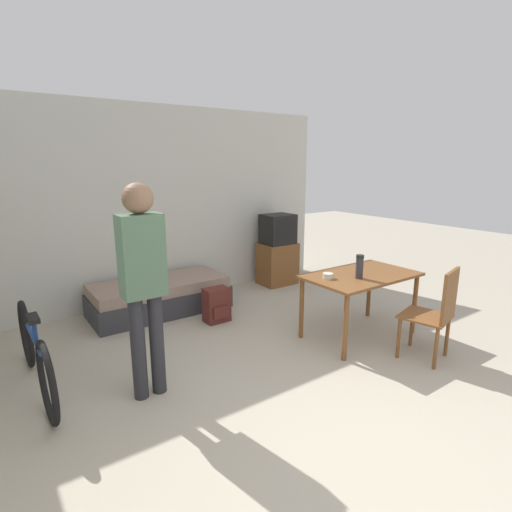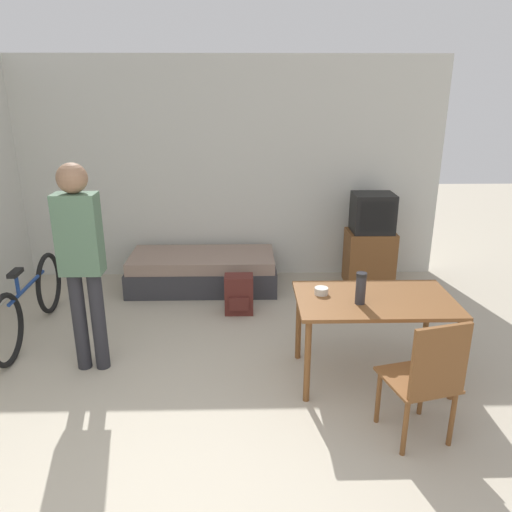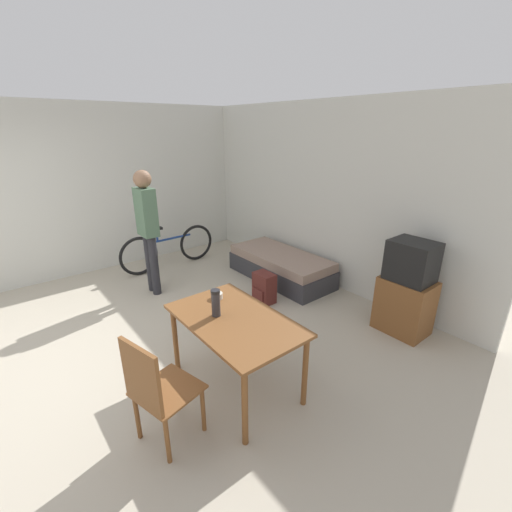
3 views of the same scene
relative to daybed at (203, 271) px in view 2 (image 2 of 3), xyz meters
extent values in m
plane|color=#B2A893|center=(0.11, -3.40, -0.21)|extent=(20.00, 20.00, 0.00)
cube|color=silver|center=(0.11, 0.50, 1.14)|extent=(5.70, 0.06, 2.70)
cube|color=#333338|center=(0.00, 0.00, -0.07)|extent=(1.77, 0.79, 0.29)
cube|color=gray|center=(0.00, 0.00, 0.15)|extent=(1.72, 0.76, 0.14)
cube|color=brown|center=(2.05, 0.10, 0.12)|extent=(0.57, 0.43, 0.67)
cube|color=black|center=(2.05, 0.10, 0.69)|extent=(0.48, 0.40, 0.47)
cube|color=black|center=(2.05, -0.09, 0.69)|extent=(0.40, 0.01, 0.36)
cube|color=brown|center=(1.56, -2.01, 0.50)|extent=(1.27, 0.77, 0.03)
cylinder|color=brown|center=(0.99, -2.34, 0.14)|extent=(0.05, 0.05, 0.70)
cylinder|color=brown|center=(2.14, -2.34, 0.14)|extent=(0.05, 0.05, 0.70)
cylinder|color=brown|center=(0.99, -1.69, 0.14)|extent=(0.05, 0.05, 0.70)
cylinder|color=brown|center=(2.14, -1.69, 0.14)|extent=(0.05, 0.05, 0.70)
cube|color=brown|center=(1.69, -2.74, 0.23)|extent=(0.53, 0.53, 0.02)
cube|color=brown|center=(1.74, -2.94, 0.49)|extent=(0.40, 0.13, 0.50)
cylinder|color=brown|center=(1.82, -2.53, 0.00)|extent=(0.04, 0.04, 0.43)
cylinder|color=brown|center=(1.48, -2.61, 0.00)|extent=(0.04, 0.04, 0.43)
cylinder|color=brown|center=(1.91, -2.87, 0.00)|extent=(0.04, 0.04, 0.43)
cylinder|color=brown|center=(1.56, -2.96, 0.00)|extent=(0.04, 0.04, 0.43)
torus|color=black|center=(-1.61, -0.63, 0.12)|extent=(0.07, 0.66, 0.66)
torus|color=black|center=(-1.58, -1.72, 0.12)|extent=(0.07, 0.66, 0.66)
cylinder|color=navy|center=(-1.59, -1.18, 0.30)|extent=(0.06, 0.85, 0.04)
cylinder|color=navy|center=(-1.59, -1.37, 0.40)|extent=(0.04, 0.04, 0.20)
cube|color=black|center=(-1.59, -1.37, 0.52)|extent=(0.09, 0.20, 0.04)
cylinder|color=#28282D|center=(-0.90, -1.80, 0.23)|extent=(0.12, 0.12, 0.89)
cylinder|color=#28282D|center=(-0.74, -1.80, 0.23)|extent=(0.12, 0.12, 0.89)
cube|color=#4C6B51|center=(-0.82, -1.80, 1.01)|extent=(0.34, 0.20, 0.67)
sphere|color=#846047|center=(-0.82, -1.80, 1.46)|extent=(0.24, 0.24, 0.24)
cylinder|color=#2D2D33|center=(1.42, -2.11, 0.64)|extent=(0.08, 0.08, 0.26)
cylinder|color=black|center=(1.42, -2.11, 0.76)|extent=(0.08, 0.08, 0.03)
cylinder|color=beige|center=(1.14, -1.93, 0.55)|extent=(0.11, 0.11, 0.06)
cube|color=#56231E|center=(0.45, -0.72, 0.00)|extent=(0.31, 0.20, 0.43)
cube|color=#56231E|center=(0.45, -0.84, -0.06)|extent=(0.21, 0.03, 0.15)
camera|label=1|loc=(-1.85, -4.83, 1.73)|focal=28.00mm
camera|label=2|loc=(0.52, -5.68, 2.15)|focal=35.00mm
camera|label=3|loc=(3.74, -3.52, 2.11)|focal=24.00mm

